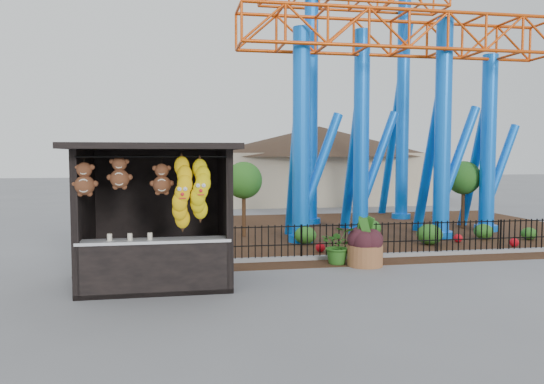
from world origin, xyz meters
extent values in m
plane|color=slate|center=(0.00, 0.00, 0.00)|extent=(120.00, 120.00, 0.00)
cube|color=#331E11|center=(4.00, 8.00, 0.01)|extent=(18.00, 12.00, 0.02)
cube|color=gray|center=(4.00, 3.00, 0.06)|extent=(18.00, 0.18, 0.12)
cube|color=black|center=(-3.00, 1.20, 0.05)|extent=(3.20, 2.60, 0.10)
cube|color=black|center=(-3.00, 2.44, 1.50)|extent=(3.20, 0.12, 3.00)
cube|color=black|center=(-4.54, 1.20, 1.50)|extent=(0.12, 2.60, 3.00)
cube|color=black|center=(-1.46, 1.20, 1.50)|extent=(0.12, 2.60, 3.00)
cube|color=black|center=(-3.00, 0.95, 3.06)|extent=(3.50, 3.40, 0.12)
cube|color=black|center=(-4.53, -0.03, 1.50)|extent=(0.14, 0.14, 3.00)
cube|color=black|center=(-1.47, -0.03, 1.50)|extent=(0.14, 0.14, 3.00)
cube|color=black|center=(-3.00, 0.15, 0.55)|extent=(3.00, 0.50, 1.10)
cube|color=silver|center=(-3.00, 0.15, 1.12)|extent=(3.10, 0.55, 0.06)
cylinder|color=black|center=(-3.00, -0.25, 2.85)|extent=(2.90, 0.04, 0.04)
cylinder|color=blue|center=(1.50, 6.00, 3.50)|extent=(0.56, 0.56, 7.00)
cylinder|color=blue|center=(1.50, 6.00, 0.12)|extent=(0.84, 0.84, 0.24)
cylinder|color=blue|center=(4.00, 7.20, 3.65)|extent=(0.56, 0.56, 7.30)
cylinder|color=blue|center=(4.00, 7.20, 0.12)|extent=(0.84, 0.84, 0.24)
cylinder|color=blue|center=(6.50, 6.00, 3.75)|extent=(0.56, 0.56, 7.50)
cylinder|color=blue|center=(6.50, 6.00, 0.12)|extent=(0.84, 0.84, 0.24)
cylinder|color=blue|center=(9.00, 7.20, 3.30)|extent=(0.56, 0.56, 6.60)
cylinder|color=blue|center=(9.00, 7.20, 0.12)|extent=(0.84, 0.84, 0.24)
cylinder|color=blue|center=(3.00, 10.50, 4.75)|extent=(0.56, 0.56, 9.50)
cylinder|color=blue|center=(3.00, 10.50, 0.12)|extent=(0.84, 0.84, 0.24)
cylinder|color=blue|center=(7.50, 11.50, 5.25)|extent=(0.56, 0.56, 10.50)
cylinder|color=blue|center=(7.50, 11.50, 0.12)|extent=(0.84, 0.84, 0.24)
cylinder|color=blue|center=(1.50, 6.90, 2.62)|extent=(0.36, 2.21, 5.85)
cylinder|color=blue|center=(2.20, 6.30, 2.45)|extent=(1.62, 0.32, 3.73)
cylinder|color=blue|center=(4.00, 8.10, 2.74)|extent=(0.36, 2.29, 6.10)
cylinder|color=blue|center=(4.70, 7.50, 2.55)|extent=(1.67, 0.32, 3.88)
cylinder|color=blue|center=(6.50, 6.90, 2.81)|extent=(0.36, 2.34, 6.26)
cylinder|color=blue|center=(7.20, 6.30, 2.62)|extent=(1.71, 0.32, 3.99)
cylinder|color=blue|center=(9.00, 8.10, 2.47)|extent=(0.36, 2.10, 5.53)
cylinder|color=blue|center=(9.70, 7.50, 2.31)|extent=(1.54, 0.32, 3.52)
cylinder|color=#9A5F38|center=(2.27, 2.05, 0.28)|extent=(1.14, 1.14, 0.55)
ellipsoid|color=black|center=(2.27, 2.05, 0.87)|extent=(0.70, 0.70, 0.64)
imported|color=#205117|center=(1.66, 2.38, 0.51)|extent=(1.08, 0.99, 1.02)
ellipsoid|color=#275D1B|center=(1.54, 5.54, 0.30)|extent=(0.71, 0.71, 0.57)
ellipsoid|color=#275D1B|center=(5.44, 4.73, 0.34)|extent=(0.82, 0.82, 0.65)
ellipsoid|color=#275D1B|center=(7.79, 5.43, 0.27)|extent=(0.64, 0.64, 0.51)
ellipsoid|color=#275D1B|center=(4.21, 6.72, 0.31)|extent=(0.73, 0.73, 0.59)
ellipsoid|color=#275D1B|center=(9.22, 5.01, 0.22)|extent=(0.52, 0.52, 0.41)
sphere|color=red|center=(1.63, 4.06, 0.16)|extent=(0.28, 0.28, 0.28)
sphere|color=red|center=(3.49, 4.69, 0.16)|extent=(0.28, 0.28, 0.28)
sphere|color=red|center=(6.55, 4.91, 0.16)|extent=(0.28, 0.28, 0.28)
sphere|color=red|center=(7.83, 3.82, 0.16)|extent=(0.28, 0.28, 0.28)
cube|color=#BFAD8C|center=(6.00, 20.00, 1.50)|extent=(12.00, 6.00, 3.00)
cone|color=#332319|center=(6.00, 20.00, 3.90)|extent=(15.00, 15.00, 1.80)
camera|label=1|loc=(-2.58, -10.92, 2.88)|focal=35.00mm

